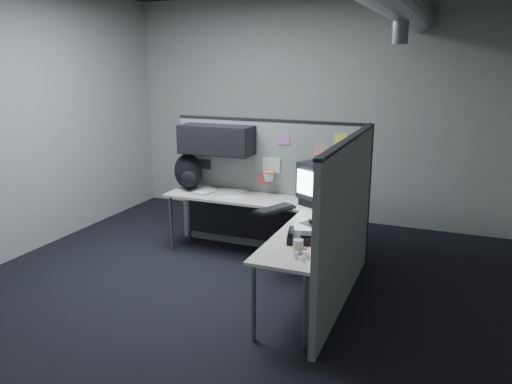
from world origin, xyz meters
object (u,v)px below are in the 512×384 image
at_px(desk, 270,217).
at_px(keyboard, 275,209).
at_px(monitor, 323,183).
at_px(backpack, 188,172).
at_px(phone, 299,237).

bearing_deg(desk, keyboard, -53.03).
xyz_separation_m(monitor, backpack, (-1.74, 0.06, -0.03)).
bearing_deg(keyboard, monitor, 26.56).
bearing_deg(phone, keyboard, 117.73).
xyz_separation_m(phone, backpack, (-1.85, 1.28, 0.18)).
bearing_deg(backpack, keyboard, -32.25).
xyz_separation_m(desk, backpack, (-1.23, 0.35, 0.34)).
distance_m(keyboard, phone, 0.95).
height_order(desk, backpack, backpack).
height_order(keyboard, phone, phone).
height_order(desk, phone, phone).
bearing_deg(desk, backpack, 163.97).
height_order(monitor, phone, monitor).
distance_m(desk, phone, 1.13).
bearing_deg(backpack, monitor, -13.90).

